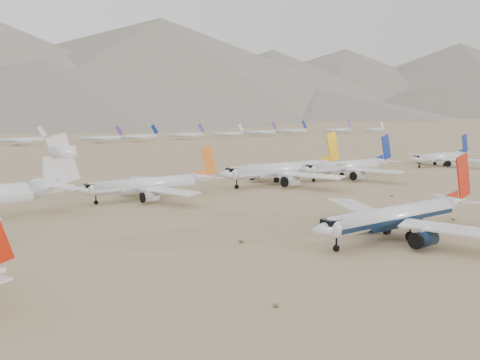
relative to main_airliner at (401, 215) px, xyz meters
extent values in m
plane|color=olive|center=(-0.64, 0.96, -4.69)|extent=(7000.00, 7000.00, 0.00)
cylinder|color=white|center=(-2.18, 0.00, 0.21)|extent=(36.04, 4.26, 4.26)
cube|color=#0E1D33|center=(-2.18, 0.00, -0.32)|extent=(35.32, 4.32, 0.96)
sphere|color=white|center=(-20.21, 0.00, 0.21)|extent=(4.26, 4.26, 4.26)
cube|color=black|center=(-20.84, 0.00, 1.38)|extent=(2.98, 2.77, 1.07)
cone|color=white|center=(20.09, 0.00, 0.53)|extent=(9.01, 4.26, 4.26)
cube|color=white|center=(0.60, -12.64, -0.54)|extent=(13.92, 21.94, 0.67)
cube|color=white|center=(21.85, -4.14, 1.06)|extent=(5.72, 7.48, 0.26)
cylinder|color=#0E1D33|center=(-4.19, -8.86, -2.46)|extent=(5.01, 3.07, 3.07)
cube|color=white|center=(0.60, 12.64, -0.54)|extent=(13.92, 21.94, 0.67)
cube|color=white|center=(21.85, 4.14, 1.06)|extent=(5.72, 7.48, 0.26)
cylinder|color=#0E1D33|center=(-4.19, 8.86, -2.46)|extent=(5.01, 3.07, 3.07)
cube|color=red|center=(22.60, 0.00, 6.74)|extent=(6.83, 0.34, 11.26)
cylinder|color=black|center=(-19.14, 0.00, -4.05)|extent=(1.28, 0.53, 1.28)
cylinder|color=black|center=(-0.68, -2.98, -3.80)|extent=(1.79, 1.07, 1.79)
cylinder|color=black|center=(-0.68, 2.98, -3.80)|extent=(1.79, 1.07, 1.79)
cylinder|color=white|center=(54.80, 68.75, 0.28)|extent=(35.63, 4.32, 4.32)
cube|color=silver|center=(54.80, 68.75, -0.26)|extent=(34.91, 4.38, 0.97)
sphere|color=white|center=(36.99, 68.75, 0.28)|extent=(4.32, 4.32, 4.32)
cube|color=black|center=(36.34, 68.75, 1.46)|extent=(3.02, 2.81, 1.08)
cone|color=white|center=(76.82, 68.75, 0.60)|extent=(8.91, 4.32, 4.32)
cube|color=white|center=(57.55, 56.20, -0.48)|extent=(13.76, 21.68, 0.67)
cube|color=white|center=(78.55, 64.64, 1.14)|extent=(5.66, 7.39, 0.26)
cylinder|color=silver|center=(52.82, 59.94, -2.43)|extent=(4.95, 3.11, 3.11)
cube|color=white|center=(57.55, 81.30, -0.48)|extent=(13.76, 21.68, 0.67)
cube|color=white|center=(78.55, 72.86, 1.14)|extent=(5.66, 7.39, 0.26)
cylinder|color=silver|center=(52.82, 77.56, -2.43)|extent=(4.95, 3.11, 3.11)
cube|color=navy|center=(79.29, 68.75, 6.77)|extent=(6.75, 0.35, 11.13)
cylinder|color=black|center=(38.07, 68.75, -4.04)|extent=(1.30, 0.54, 1.30)
cylinder|color=black|center=(56.28, 65.72, -3.78)|extent=(1.81, 1.08, 1.81)
cylinder|color=black|center=(56.28, 71.77, -3.78)|extent=(1.81, 1.08, 1.81)
cylinder|color=white|center=(23.41, 71.66, 0.83)|extent=(39.47, 4.80, 4.80)
cube|color=silver|center=(23.41, 71.66, 0.23)|extent=(38.68, 4.87, 1.08)
sphere|color=white|center=(3.67, 71.66, 0.83)|extent=(4.80, 4.80, 4.80)
cube|color=black|center=(2.95, 71.66, 2.14)|extent=(3.36, 3.12, 1.20)
cone|color=white|center=(47.80, 71.66, 1.19)|extent=(9.87, 4.80, 4.80)
cube|color=white|center=(26.46, 57.75, -0.01)|extent=(15.24, 24.02, 0.74)
cube|color=white|center=(49.72, 67.11, 1.79)|extent=(6.27, 8.19, 0.29)
cylinder|color=silver|center=(21.21, 61.90, -2.18)|extent=(5.48, 3.45, 3.45)
cube|color=white|center=(26.46, 85.58, -0.01)|extent=(15.24, 24.02, 0.74)
cube|color=white|center=(49.72, 76.22, 1.79)|extent=(6.27, 8.19, 0.29)
cylinder|color=silver|center=(21.21, 81.43, -2.18)|extent=(5.48, 3.45, 3.45)
cube|color=#C18909|center=(50.54, 71.66, 8.02)|extent=(7.48, 0.38, 12.33)
cylinder|color=black|center=(4.87, 71.66, -3.97)|extent=(1.44, 0.60, 1.44)
cylinder|color=black|center=(25.05, 68.31, -3.68)|extent=(2.01, 1.20, 2.01)
cylinder|color=black|center=(25.05, 75.02, -3.68)|extent=(2.01, 1.20, 2.01)
cylinder|color=white|center=(-28.70, 71.46, -0.10)|extent=(32.63, 3.99, 3.99)
cube|color=silver|center=(-28.70, 71.46, -0.60)|extent=(31.98, 4.05, 0.90)
sphere|color=white|center=(-45.02, 71.46, -0.10)|extent=(3.99, 3.99, 3.99)
cube|color=black|center=(-45.62, 71.46, 0.99)|extent=(2.79, 2.59, 1.00)
cone|color=white|center=(-8.54, 71.46, 0.19)|extent=(8.16, 3.99, 3.99)
cube|color=white|center=(-26.18, 59.95, -0.80)|extent=(12.60, 19.86, 0.62)
cube|color=white|center=(-6.95, 67.69, 0.69)|extent=(5.18, 6.77, 0.24)
cylinder|color=silver|center=(-30.52, 63.38, -2.60)|extent=(4.53, 2.87, 2.87)
cube|color=white|center=(-26.18, 82.97, -0.80)|extent=(12.60, 19.86, 0.62)
cube|color=white|center=(-6.95, 75.23, 0.69)|extent=(5.18, 6.77, 0.24)
cylinder|color=silver|center=(-30.52, 79.55, -2.60)|extent=(4.53, 2.87, 2.87)
cube|color=orange|center=(-6.27, 71.46, 5.85)|extent=(6.18, 0.32, 10.19)
cylinder|color=black|center=(-44.02, 71.46, -4.09)|extent=(1.20, 0.50, 1.20)
cylinder|color=black|center=(-27.34, 68.67, -3.85)|extent=(1.67, 1.00, 1.67)
cylinder|color=black|center=(-27.34, 74.25, -3.85)|extent=(1.67, 1.00, 1.67)
cone|color=white|center=(-56.61, 66.93, 1.85)|extent=(11.14, 5.34, 5.34)
cube|color=white|center=(-54.45, 61.80, 2.51)|extent=(7.08, 9.25, 0.32)
cube|color=white|center=(-54.45, 72.06, 2.51)|extent=(7.08, 9.25, 0.32)
cube|color=white|center=(-53.52, 66.93, 9.55)|extent=(8.45, 0.43, 13.92)
cylinder|color=white|center=(-53.21, 66.93, 11.27)|extent=(5.57, 3.46, 3.46)
cylinder|color=white|center=(124.78, 73.65, -0.26)|extent=(31.90, 3.85, 3.85)
cube|color=silver|center=(124.78, 73.65, -0.74)|extent=(31.26, 3.91, 0.87)
sphere|color=white|center=(108.83, 73.65, -0.26)|extent=(3.85, 3.85, 3.85)
cube|color=black|center=(108.25, 73.65, 0.80)|extent=(2.70, 2.50, 0.96)
cone|color=white|center=(144.50, 73.65, 0.03)|extent=(7.98, 3.85, 3.85)
cube|color=white|center=(127.25, 62.42, -0.93)|extent=(12.32, 19.42, 0.60)
cube|color=white|center=(146.05, 69.97, 0.51)|extent=(5.06, 6.62, 0.23)
cylinder|color=silver|center=(123.01, 65.77, -2.67)|extent=(4.43, 2.77, 2.77)
cube|color=white|center=(127.25, 84.88, -0.93)|extent=(12.32, 19.42, 0.60)
cube|color=white|center=(146.05, 77.33, 0.51)|extent=(5.06, 6.62, 0.23)
cylinder|color=silver|center=(123.01, 81.53, -2.67)|extent=(4.43, 2.77, 2.77)
cube|color=navy|center=(146.72, 73.65, 5.55)|extent=(6.05, 0.31, 9.96)
cylinder|color=black|center=(109.80, 73.65, -4.11)|extent=(1.16, 0.48, 1.16)
cylinder|color=black|center=(126.11, 70.95, -3.88)|extent=(1.62, 0.96, 1.62)
cylinder|color=black|center=(126.11, 76.34, -3.88)|extent=(1.62, 0.96, 1.62)
cylinder|color=silver|center=(-24.83, 337.08, -0.44)|extent=(37.50, 3.71, 3.71)
cube|color=white|center=(-7.19, 337.08, 5.83)|extent=(7.47, 0.37, 9.41)
cube|color=silver|center=(-24.83, 327.37, -0.99)|extent=(9.88, 17.26, 0.37)
cube|color=silver|center=(-24.83, 346.78, -0.99)|extent=(9.88, 17.26, 0.37)
cylinder|color=silver|center=(36.77, 328.47, -0.56)|extent=(34.93, 3.45, 3.45)
cube|color=#612E90|center=(53.21, 328.47, 5.27)|extent=(6.96, 0.35, 8.76)
cube|color=silver|center=(36.77, 319.43, -1.08)|extent=(9.20, 16.08, 0.35)
cube|color=silver|center=(36.77, 337.52, -1.08)|extent=(9.20, 16.08, 0.35)
cylinder|color=silver|center=(69.11, 329.70, -0.50)|extent=(36.27, 3.58, 3.58)
cube|color=navy|center=(86.18, 329.70, 5.56)|extent=(7.22, 0.36, 9.10)
cube|color=silver|center=(69.11, 320.31, -1.04)|extent=(9.56, 16.70, 0.36)
cube|color=silver|center=(69.11, 339.08, -1.04)|extent=(9.56, 16.70, 0.36)
cylinder|color=silver|center=(118.87, 333.60, -0.50)|extent=(36.25, 3.58, 3.58)
cube|color=#612E90|center=(135.93, 333.60, 5.56)|extent=(7.22, 0.36, 9.09)
cube|color=silver|center=(118.87, 324.22, -1.04)|extent=(9.55, 16.69, 0.36)
cube|color=silver|center=(118.87, 342.99, -1.04)|extent=(9.55, 16.69, 0.36)
cylinder|color=silver|center=(165.28, 332.83, -0.62)|extent=(33.73, 3.33, 3.33)
cube|color=white|center=(181.16, 332.83, 5.01)|extent=(6.72, 0.33, 8.46)
cube|color=silver|center=(165.28, 324.10, -1.12)|extent=(8.89, 15.53, 0.33)
cube|color=silver|center=(165.28, 341.56, -1.12)|extent=(8.89, 15.53, 0.33)
cylinder|color=silver|center=(210.07, 339.20, -0.35)|extent=(39.20, 3.87, 3.87)
cube|color=#612E90|center=(228.52, 339.20, 6.20)|extent=(7.81, 0.39, 9.83)
cube|color=silver|center=(210.07, 329.05, -0.93)|extent=(10.33, 18.05, 0.39)
cube|color=silver|center=(210.07, 349.35, -0.93)|extent=(10.33, 18.05, 0.39)
cylinder|color=silver|center=(257.39, 344.54, -0.30)|extent=(40.24, 3.98, 3.98)
cube|color=navy|center=(276.32, 344.54, 6.42)|extent=(8.01, 0.40, 10.09)
cube|color=silver|center=(257.39, 334.12, -0.90)|extent=(10.60, 18.52, 0.40)
cube|color=silver|center=(257.39, 354.95, -0.90)|extent=(10.60, 18.52, 0.40)
cylinder|color=silver|center=(317.61, 331.98, -0.32)|extent=(39.91, 3.94, 3.94)
cube|color=#612E90|center=(336.39, 331.98, 6.35)|extent=(7.95, 0.39, 10.01)
cube|color=silver|center=(317.61, 321.65, -0.91)|extent=(10.51, 18.37, 0.39)
cube|color=silver|center=(317.61, 342.31, -0.91)|extent=(10.51, 18.37, 0.39)
cylinder|color=silver|center=(368.86, 323.04, -0.68)|extent=(32.69, 3.23, 3.23)
cube|color=white|center=(384.25, 323.04, 4.79)|extent=(6.51, 0.32, 8.20)
cube|color=silver|center=(368.86, 314.58, -1.16)|extent=(8.61, 15.05, 0.32)
cube|color=silver|center=(368.86, 331.51, -1.16)|extent=(8.61, 15.05, 0.32)
cone|color=slate|center=(199.36, 1480.96, 115.31)|extent=(1824.00, 1824.00, 240.00)
cone|color=slate|center=(699.36, 1660.96, 185.31)|extent=(2356.00, 2356.00, 380.00)
cone|color=slate|center=(1199.36, 1600.96, 140.31)|extent=(1682.00, 1682.00, 290.00)
cone|color=slate|center=(1799.36, 1750.96, 170.31)|extent=(2380.00, 2380.00, 350.00)
cone|color=slate|center=(2499.36, 1540.96, 200.31)|extent=(2460.00, 2460.00, 410.00)
cone|color=slate|center=(149.36, 1100.96, 65.31)|extent=(1260.00, 1260.00, 140.00)
cone|color=slate|center=(999.36, 1100.96, 45.31)|extent=(900.00, 900.00, 100.00)
cone|color=slate|center=(1899.36, 1100.96, 72.81)|extent=(1395.00, 1395.00, 155.00)
ellipsoid|color=brown|center=(-44.74, -13.94, -4.44)|extent=(0.84, 0.84, 0.46)
ellipsoid|color=brown|center=(-31.04, 15.36, -4.40)|extent=(0.98, 0.98, 0.54)
ellipsoid|color=brown|center=(23.76, 2.56, -4.44)|extent=(0.84, 0.84, 0.46)
ellipsoid|color=brown|center=(37.46, 31.86, -4.40)|extent=(0.98, 0.98, 0.54)
camera|label=1|loc=(-82.94, -62.27, 22.27)|focal=35.00mm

